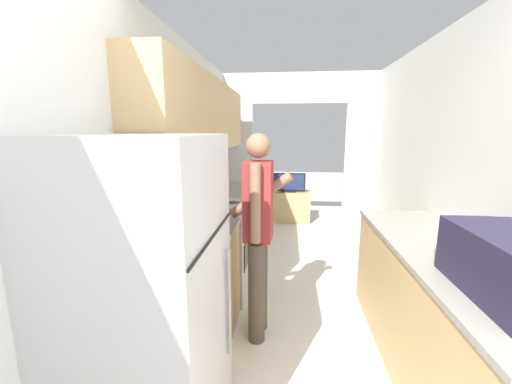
% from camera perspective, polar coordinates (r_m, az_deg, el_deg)
% --- Properties ---
extents(wall_left, '(0.38, 6.66, 2.50)m').
position_cam_1_polar(wall_left, '(2.77, -14.82, 6.96)').
color(wall_left, silver).
rests_on(wall_left, ground_plane).
extents(wall_right, '(0.06, 6.66, 2.50)m').
position_cam_1_polar(wall_right, '(2.61, 36.69, 0.20)').
color(wall_right, silver).
rests_on(wall_right, ground_plane).
extents(wall_far_with_doorway, '(2.73, 0.06, 2.50)m').
position_cam_1_polar(wall_far_with_doorway, '(4.98, 7.70, 8.43)').
color(wall_far_with_doorway, silver).
rests_on(wall_far_with_doorway, ground_plane).
extents(counter_left, '(0.62, 2.86, 0.89)m').
position_cam_1_polar(counter_left, '(3.53, -6.26, -8.74)').
color(counter_left, tan).
rests_on(counter_left, ground_plane).
extents(counter_right, '(0.62, 2.12, 0.89)m').
position_cam_1_polar(counter_right, '(2.52, 30.48, -18.92)').
color(counter_right, tan).
rests_on(counter_right, ground_plane).
extents(refrigerator, '(0.71, 0.79, 1.63)m').
position_cam_1_polar(refrigerator, '(1.72, -19.16, -18.37)').
color(refrigerator, '#B7B7BC').
rests_on(refrigerator, ground_plane).
extents(range_oven, '(0.66, 0.79, 1.03)m').
position_cam_1_polar(range_oven, '(3.32, -6.95, -9.98)').
color(range_oven, '#B7B7BC').
rests_on(range_oven, ground_plane).
extents(person, '(0.52, 0.38, 1.63)m').
position_cam_1_polar(person, '(2.45, 0.40, -7.31)').
color(person, '#4C4238').
rests_on(person, ground_plane).
extents(suitcase, '(0.36, 0.66, 0.30)m').
position_cam_1_polar(suitcase, '(1.85, 39.21, -10.43)').
color(suitcase, '#231E38').
rests_on(suitcase, counter_right).
extents(tv_cabinet, '(0.78, 0.42, 0.55)m').
position_cam_1_polar(tv_cabinet, '(5.81, 5.87, -2.56)').
color(tv_cabinet, tan).
rests_on(tv_cabinet, ground_plane).
extents(television, '(0.60, 0.16, 0.34)m').
position_cam_1_polar(television, '(5.68, 5.96, 1.69)').
color(television, black).
rests_on(television, tv_cabinet).
extents(knife, '(0.11, 0.34, 0.02)m').
position_cam_1_polar(knife, '(3.66, -5.98, -0.67)').
color(knife, '#B7B7BC').
rests_on(knife, counter_left).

